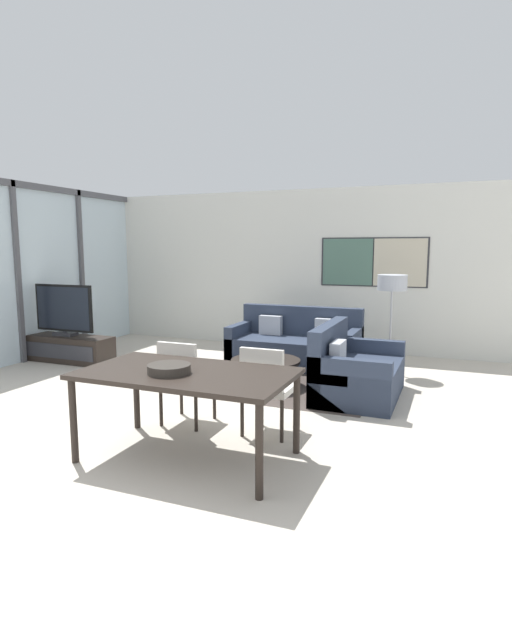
% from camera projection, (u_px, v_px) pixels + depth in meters
% --- Properties ---
extents(ground_plane, '(24.00, 24.00, 0.00)m').
position_uv_depth(ground_plane, '(72.00, 474.00, 3.98)').
color(ground_plane, beige).
extents(wall_back, '(8.09, 0.09, 2.80)m').
position_uv_depth(wall_back, '(294.00, 269.00, 8.93)').
color(wall_back, silver).
rests_on(wall_back, ground_plane).
extents(window_wall_left, '(0.07, 5.64, 2.80)m').
position_uv_depth(window_wall_left, '(16.00, 265.00, 7.66)').
color(window_wall_left, silver).
rests_on(window_wall_left, ground_plane).
extents(area_rug, '(2.77, 1.62, 0.01)m').
position_uv_depth(area_rug, '(266.00, 385.00, 6.54)').
color(area_rug, '#473D38').
rests_on(area_rug, ground_plane).
extents(tv_console, '(1.59, 0.48, 0.41)m').
position_uv_depth(tv_console, '(66.00, 348.00, 7.92)').
color(tv_console, black).
rests_on(tv_console, ground_plane).
extents(television, '(1.09, 0.20, 0.81)m').
position_uv_depth(television, '(64.00, 310.00, 7.84)').
color(television, '#2D2D33').
rests_on(television, tv_console).
extents(sofa_main, '(1.95, 0.92, 0.87)m').
position_uv_depth(sofa_main, '(296.00, 346.00, 7.70)').
color(sofa_main, '#2D384C').
rests_on(sofa_main, ground_plane).
extents(sofa_side, '(0.92, 1.40, 0.87)m').
position_uv_depth(sofa_side, '(352.00, 374.00, 6.04)').
color(sofa_side, '#2D384C').
rests_on(sofa_side, ground_plane).
extents(coffee_table, '(0.91, 0.91, 0.35)m').
position_uv_depth(coffee_table, '(266.00, 366.00, 6.50)').
color(coffee_table, black).
rests_on(coffee_table, ground_plane).
extents(dining_table, '(1.79, 1.00, 0.76)m').
position_uv_depth(dining_table, '(187.00, 379.00, 4.19)').
color(dining_table, black).
rests_on(dining_table, ground_plane).
extents(dining_chair_left, '(0.46, 0.46, 0.87)m').
position_uv_depth(dining_chair_left, '(184.00, 376.00, 5.02)').
color(dining_chair_left, beige).
rests_on(dining_chair_left, ground_plane).
extents(dining_chair_centre, '(0.46, 0.46, 0.87)m').
position_uv_depth(dining_chair_centre, '(267.00, 384.00, 4.74)').
color(dining_chair_centre, beige).
rests_on(dining_chair_centre, ground_plane).
extents(fruit_bowl, '(0.36, 0.36, 0.07)m').
position_uv_depth(fruit_bowl, '(169.00, 368.00, 4.11)').
color(fruit_bowl, '#332D28').
rests_on(fruit_bowl, dining_table).
extents(floor_lamp, '(0.41, 0.41, 1.41)m').
position_uv_depth(floor_lamp, '(392.00, 288.00, 7.05)').
color(floor_lamp, '#2D2D33').
rests_on(floor_lamp, ground_plane).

